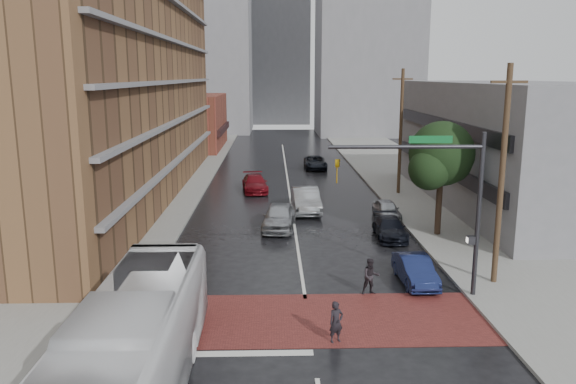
{
  "coord_description": "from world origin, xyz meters",
  "views": [
    {
      "loc": [
        -1.38,
        -20.23,
        9.47
      ],
      "look_at": [
        -0.58,
        8.43,
        3.5
      ],
      "focal_mm": 35.0,
      "sensor_mm": 36.0,
      "label": 1
    }
  ],
  "objects_px": {
    "pedestrian_b": "(371,277)",
    "car_parked_far": "(387,209)",
    "suv_travel": "(315,163)",
    "pedestrian_a": "(336,322)",
    "car_travel_c": "(255,183)",
    "car_travel_a": "(279,217)",
    "transit_bus": "(133,350)",
    "car_parked_mid": "(390,228)",
    "car_travel_b": "(306,200)",
    "car_parked_near": "(415,270)"
  },
  "relations": [
    {
      "from": "car_travel_a",
      "to": "car_travel_b",
      "type": "height_order",
      "value": "car_travel_b"
    },
    {
      "from": "car_parked_near",
      "to": "pedestrian_b",
      "type": "bearing_deg",
      "value": -152.54
    },
    {
      "from": "pedestrian_b",
      "to": "car_travel_c",
      "type": "distance_m",
      "value": 23.26
    },
    {
      "from": "suv_travel",
      "to": "pedestrian_b",
      "type": "bearing_deg",
      "value": -90.44
    },
    {
      "from": "transit_bus",
      "to": "suv_travel",
      "type": "bearing_deg",
      "value": 78.73
    },
    {
      "from": "pedestrian_a",
      "to": "suv_travel",
      "type": "relative_size",
      "value": 0.32
    },
    {
      "from": "suv_travel",
      "to": "car_parked_mid",
      "type": "height_order",
      "value": "suv_travel"
    },
    {
      "from": "car_travel_c",
      "to": "car_parked_mid",
      "type": "height_order",
      "value": "car_travel_c"
    },
    {
      "from": "car_travel_b",
      "to": "transit_bus",
      "type": "bearing_deg",
      "value": -107.35
    },
    {
      "from": "pedestrian_b",
      "to": "car_parked_far",
      "type": "xyz_separation_m",
      "value": [
        3.39,
        13.32,
        -0.19
      ]
    },
    {
      "from": "car_travel_c",
      "to": "pedestrian_a",
      "type": "bearing_deg",
      "value": -88.5
    },
    {
      "from": "car_travel_b",
      "to": "car_travel_c",
      "type": "bearing_deg",
      "value": 115.68
    },
    {
      "from": "pedestrian_a",
      "to": "car_parked_far",
      "type": "xyz_separation_m",
      "value": [
        5.43,
        17.82,
        -0.15
      ]
    },
    {
      "from": "car_travel_b",
      "to": "car_parked_far",
      "type": "distance_m",
      "value": 5.71
    },
    {
      "from": "transit_bus",
      "to": "car_parked_far",
      "type": "relative_size",
      "value": 3.35
    },
    {
      "from": "car_travel_c",
      "to": "car_parked_far",
      "type": "distance_m",
      "value": 12.99
    },
    {
      "from": "pedestrian_a",
      "to": "car_travel_b",
      "type": "bearing_deg",
      "value": 65.35
    },
    {
      "from": "pedestrian_b",
      "to": "car_parked_far",
      "type": "distance_m",
      "value": 13.75
    },
    {
      "from": "transit_bus",
      "to": "car_parked_mid",
      "type": "xyz_separation_m",
      "value": [
        11.0,
        16.86,
        -1.09
      ]
    },
    {
      "from": "car_travel_c",
      "to": "transit_bus",
      "type": "bearing_deg",
      "value": -101.19
    },
    {
      "from": "car_travel_c",
      "to": "car_parked_mid",
      "type": "relative_size",
      "value": 1.14
    },
    {
      "from": "car_travel_c",
      "to": "car_parked_far",
      "type": "bearing_deg",
      "value": -51.52
    },
    {
      "from": "car_parked_mid",
      "to": "car_parked_near",
      "type": "bearing_deg",
      "value": -90.62
    },
    {
      "from": "pedestrian_a",
      "to": "car_parked_near",
      "type": "height_order",
      "value": "pedestrian_a"
    },
    {
      "from": "car_travel_c",
      "to": "suv_travel",
      "type": "distance_m",
      "value": 12.82
    },
    {
      "from": "suv_travel",
      "to": "car_parked_mid",
      "type": "relative_size",
      "value": 1.14
    },
    {
      "from": "transit_bus",
      "to": "car_parked_mid",
      "type": "distance_m",
      "value": 20.16
    },
    {
      "from": "car_travel_a",
      "to": "car_parked_far",
      "type": "bearing_deg",
      "value": 25.04
    },
    {
      "from": "car_parked_mid",
      "to": "transit_bus",
      "type": "bearing_deg",
      "value": -121.02
    },
    {
      "from": "suv_travel",
      "to": "car_parked_far",
      "type": "bearing_deg",
      "value": -81.22
    },
    {
      "from": "transit_bus",
      "to": "car_parked_near",
      "type": "bearing_deg",
      "value": 41.73
    },
    {
      "from": "car_travel_c",
      "to": "car_travel_b",
      "type": "bearing_deg",
      "value": -68.59
    },
    {
      "from": "transit_bus",
      "to": "car_parked_far",
      "type": "height_order",
      "value": "transit_bus"
    },
    {
      "from": "car_parked_mid",
      "to": "car_parked_far",
      "type": "bearing_deg",
      "value": 82.95
    },
    {
      "from": "car_travel_c",
      "to": "car_parked_far",
      "type": "xyz_separation_m",
      "value": [
        9.16,
        -9.21,
        -0.07
      ]
    },
    {
      "from": "pedestrian_a",
      "to": "car_travel_c",
      "type": "bearing_deg",
      "value": 73.44
    },
    {
      "from": "car_travel_b",
      "to": "suv_travel",
      "type": "distance_m",
      "value": 18.73
    },
    {
      "from": "pedestrian_b",
      "to": "car_parked_near",
      "type": "distance_m",
      "value": 2.62
    },
    {
      "from": "pedestrian_a",
      "to": "car_travel_a",
      "type": "height_order",
      "value": "car_travel_a"
    },
    {
      "from": "transit_bus",
      "to": "car_travel_a",
      "type": "bearing_deg",
      "value": 76.93
    },
    {
      "from": "transit_bus",
      "to": "pedestrian_b",
      "type": "relative_size",
      "value": 7.48
    },
    {
      "from": "car_travel_b",
      "to": "car_travel_c",
      "type": "height_order",
      "value": "car_travel_b"
    },
    {
      "from": "suv_travel",
      "to": "car_parked_near",
      "type": "height_order",
      "value": "suv_travel"
    },
    {
      "from": "suv_travel",
      "to": "car_travel_c",
      "type": "bearing_deg",
      "value": -117.61
    },
    {
      "from": "car_parked_near",
      "to": "car_parked_far",
      "type": "distance_m",
      "value": 12.1
    },
    {
      "from": "car_parked_near",
      "to": "car_travel_c",
      "type": "bearing_deg",
      "value": 109.07
    },
    {
      "from": "pedestrian_a",
      "to": "suv_travel",
      "type": "height_order",
      "value": "pedestrian_a"
    },
    {
      "from": "suv_travel",
      "to": "car_parked_far",
      "type": "xyz_separation_m",
      "value": [
        3.26,
        -20.59,
        -0.04
      ]
    },
    {
      "from": "transit_bus",
      "to": "car_travel_c",
      "type": "bearing_deg",
      "value": 85.31
    },
    {
      "from": "transit_bus",
      "to": "pedestrian_a",
      "type": "xyz_separation_m",
      "value": [
        6.32,
        3.68,
        -0.93
      ]
    }
  ]
}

